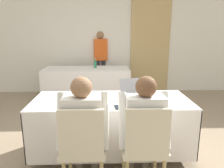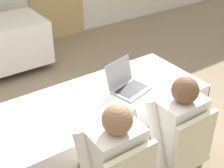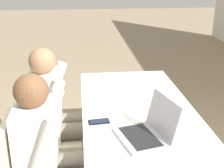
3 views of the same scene
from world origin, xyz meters
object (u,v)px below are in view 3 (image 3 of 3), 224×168
object	(u,v)px
cell_phone	(99,122)
chair_near_left	(45,129)
person_checkered_shirt	(56,111)
person_white_shirt	(50,153)
laptop	(147,131)

from	to	relation	value
cell_phone	chair_near_left	xyz separation A→B (m)	(-0.36, -0.42, -0.23)
cell_phone	chair_near_left	bearing A→B (deg)	-137.44
person_checkered_shirt	person_white_shirt	distance (m)	0.59
cell_phone	person_white_shirt	xyz separation A→B (m)	(0.23, -0.31, -0.08)
person_white_shirt	laptop	bearing A→B (deg)	-90.34
person_checkered_shirt	person_white_shirt	world-z (taller)	same
cell_phone	chair_near_left	world-z (taller)	chair_near_left
chair_near_left	person_white_shirt	distance (m)	0.62
chair_near_left	person_white_shirt	size ratio (longest dim) A/B	0.78
person_white_shirt	person_checkered_shirt	bearing A→B (deg)	0.00
laptop	cell_phone	distance (m)	0.37
cell_phone	person_checkered_shirt	bearing A→B (deg)	-145.71
laptop	person_checkered_shirt	size ratio (longest dim) A/B	0.33
cell_phone	laptop	bearing A→B (deg)	43.21
laptop	person_white_shirt	size ratio (longest dim) A/B	0.33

